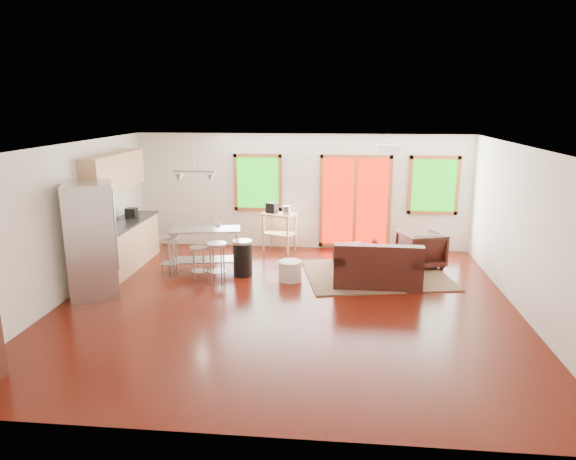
# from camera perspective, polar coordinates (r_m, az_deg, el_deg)

# --- Properties ---
(floor) EXTENTS (7.50, 7.00, 0.02)m
(floor) POSITION_cam_1_polar(r_m,az_deg,el_deg) (8.63, -0.20, -8.31)
(floor) COLOR #380B05
(floor) RESTS_ON ground
(ceiling) EXTENTS (7.50, 7.00, 0.02)m
(ceiling) POSITION_cam_1_polar(r_m,az_deg,el_deg) (8.01, -0.21, 9.31)
(ceiling) COLOR white
(ceiling) RESTS_ON ground
(back_wall) EXTENTS (7.50, 0.02, 2.60)m
(back_wall) POSITION_cam_1_polar(r_m,az_deg,el_deg) (11.65, 1.56, 4.27)
(back_wall) COLOR white
(back_wall) RESTS_ON ground
(left_wall) EXTENTS (0.02, 7.00, 2.60)m
(left_wall) POSITION_cam_1_polar(r_m,az_deg,el_deg) (9.37, -23.73, 0.70)
(left_wall) COLOR white
(left_wall) RESTS_ON ground
(right_wall) EXTENTS (0.02, 7.00, 2.60)m
(right_wall) POSITION_cam_1_polar(r_m,az_deg,el_deg) (8.69, 25.28, -0.42)
(right_wall) COLOR white
(right_wall) RESTS_ON ground
(front_wall) EXTENTS (7.50, 0.02, 2.60)m
(front_wall) POSITION_cam_1_polar(r_m,az_deg,el_deg) (4.91, -4.44, -9.56)
(front_wall) COLOR white
(front_wall) RESTS_ON ground
(window_left) EXTENTS (1.10, 0.05, 1.30)m
(window_left) POSITION_cam_1_polar(r_m,az_deg,el_deg) (11.68, -3.37, 5.27)
(window_left) COLOR #0E600B
(window_left) RESTS_ON back_wall
(french_doors) EXTENTS (1.60, 0.05, 2.10)m
(french_doors) POSITION_cam_1_polar(r_m,az_deg,el_deg) (11.61, 7.46, 3.12)
(french_doors) COLOR #C70B00
(french_doors) RESTS_ON back_wall
(window_right) EXTENTS (1.10, 0.05, 1.30)m
(window_right) POSITION_cam_1_polar(r_m,az_deg,el_deg) (11.72, 15.88, 4.79)
(window_right) COLOR #0E600B
(window_right) RESTS_ON back_wall
(rug) EXTENTS (3.03, 2.54, 0.03)m
(rug) POSITION_cam_1_polar(r_m,az_deg,el_deg) (10.15, 9.75, -4.90)
(rug) COLOR #506541
(rug) RESTS_ON floor
(loveseat) EXTENTS (1.58, 0.91, 0.84)m
(loveseat) POSITION_cam_1_polar(r_m,az_deg,el_deg) (9.53, 9.85, -4.15)
(loveseat) COLOR black
(loveseat) RESTS_ON floor
(coffee_table) EXTENTS (1.10, 0.88, 0.38)m
(coffee_table) POSITION_cam_1_polar(r_m,az_deg,el_deg) (10.25, 10.43, -2.88)
(coffee_table) COLOR #38170D
(coffee_table) RESTS_ON floor
(armchair) EXTENTS (0.99, 0.96, 0.82)m
(armchair) POSITION_cam_1_polar(r_m,az_deg,el_deg) (10.76, 14.53, -1.86)
(armchair) COLOR black
(armchair) RESTS_ON floor
(ottoman) EXTENTS (0.80, 0.80, 0.41)m
(ottoman) POSITION_cam_1_polar(r_m,az_deg,el_deg) (10.63, 7.13, -2.85)
(ottoman) COLOR black
(ottoman) RESTS_ON floor
(pouf) EXTENTS (0.57, 0.57, 0.38)m
(pouf) POSITION_cam_1_polar(r_m,az_deg,el_deg) (9.66, 0.24, -4.56)
(pouf) COLOR silver
(pouf) RESTS_ON floor
(vase) EXTENTS (0.23, 0.24, 0.33)m
(vase) POSITION_cam_1_polar(r_m,az_deg,el_deg) (10.01, 9.58, -2.12)
(vase) COLOR silver
(vase) RESTS_ON coffee_table
(book) EXTENTS (0.24, 0.05, 0.32)m
(book) POSITION_cam_1_polar(r_m,az_deg,el_deg) (10.00, 12.50, -2.03)
(book) COLOR maroon
(book) RESTS_ON coffee_table
(cabinets) EXTENTS (0.64, 2.24, 2.30)m
(cabinets) POSITION_cam_1_polar(r_m,az_deg,el_deg) (10.81, -17.95, 0.82)
(cabinets) COLOR tan
(cabinets) RESTS_ON floor
(refrigerator) EXTENTS (1.03, 1.02, 1.97)m
(refrigerator) POSITION_cam_1_polar(r_m,az_deg,el_deg) (9.35, -20.94, -1.06)
(refrigerator) COLOR #B7BABC
(refrigerator) RESTS_ON floor
(island) EXTENTS (1.44, 0.79, 0.86)m
(island) POSITION_cam_1_polar(r_m,az_deg,el_deg) (10.24, -9.13, -1.32)
(island) COLOR #B7BABC
(island) RESTS_ON floor
(cup) EXTENTS (0.15, 0.13, 0.13)m
(cup) POSITION_cam_1_polar(r_m,az_deg,el_deg) (9.84, -7.81, 0.65)
(cup) COLOR white
(cup) RESTS_ON island
(bar_stool_a) EXTENTS (0.48, 0.48, 0.78)m
(bar_stool_a) POSITION_cam_1_polar(r_m,az_deg,el_deg) (10.12, -13.11, -1.77)
(bar_stool_a) COLOR #B7BABC
(bar_stool_a) RESTS_ON floor
(bar_stool_b) EXTENTS (0.37, 0.37, 0.67)m
(bar_stool_b) POSITION_cam_1_polar(r_m,az_deg,el_deg) (9.67, -9.91, -2.83)
(bar_stool_b) COLOR #B7BABC
(bar_stool_b) RESTS_ON floor
(bar_stool_c) EXTENTS (0.37, 0.37, 0.78)m
(bar_stool_c) POSITION_cam_1_polar(r_m,az_deg,el_deg) (9.48, -7.90, -2.59)
(bar_stool_c) COLOR #B7BABC
(bar_stool_c) RESTS_ON floor
(trash_can) EXTENTS (0.48, 0.48, 0.70)m
(trash_can) POSITION_cam_1_polar(r_m,az_deg,el_deg) (9.95, -5.05, -3.09)
(trash_can) COLOR black
(trash_can) RESTS_ON floor
(kitchen_cart) EXTENTS (0.84, 0.70, 1.09)m
(kitchen_cart) POSITION_cam_1_polar(r_m,az_deg,el_deg) (11.44, -1.08, 1.27)
(kitchen_cart) COLOR tan
(kitchen_cart) RESTS_ON floor
(ceiling_flush) EXTENTS (0.35, 0.35, 0.12)m
(ceiling_flush) POSITION_cam_1_polar(r_m,az_deg,el_deg) (8.61, 10.99, 8.85)
(ceiling_flush) COLOR white
(ceiling_flush) RESTS_ON ceiling
(pendant_light) EXTENTS (0.80, 0.18, 0.79)m
(pendant_light) POSITION_cam_1_polar(r_m,az_deg,el_deg) (9.92, -10.35, 5.84)
(pendant_light) COLOR gray
(pendant_light) RESTS_ON ceiling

